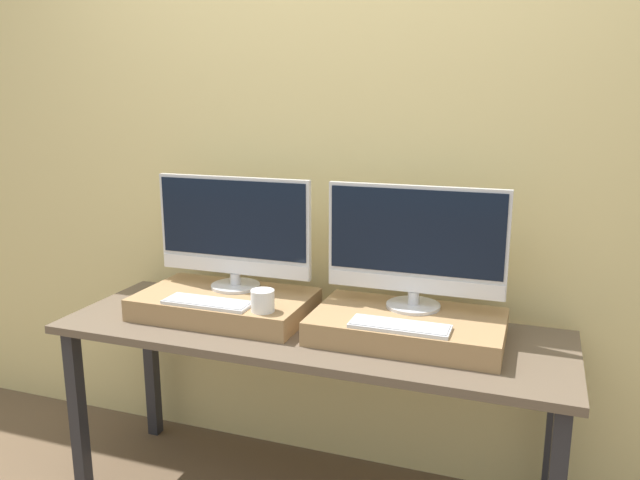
% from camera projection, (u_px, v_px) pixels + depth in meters
% --- Properties ---
extents(wall_back, '(8.00, 0.04, 2.60)m').
position_uv_depth(wall_back, '(341.00, 161.00, 2.49)').
color(wall_back, '#DBC684').
rests_on(wall_back, ground_plane).
extents(workbench, '(1.86, 0.61, 0.72)m').
position_uv_depth(workbench, '(309.00, 348.00, 2.30)').
color(workbench, brown).
rests_on(workbench, ground_plane).
extents(wooden_riser_left, '(0.66, 0.40, 0.08)m').
position_uv_depth(wooden_riser_left, '(225.00, 304.00, 2.41)').
color(wooden_riser_left, '#99754C').
rests_on(wooden_riser_left, workbench).
extents(monitor_left, '(0.64, 0.20, 0.44)m').
position_uv_depth(monitor_left, '(234.00, 230.00, 2.43)').
color(monitor_left, silver).
rests_on(monitor_left, wooden_riser_left).
extents(keyboard_left, '(0.33, 0.11, 0.01)m').
position_uv_depth(keyboard_left, '(208.00, 302.00, 2.28)').
color(keyboard_left, silver).
rests_on(keyboard_left, wooden_riser_left).
extents(mug, '(0.08, 0.08, 0.08)m').
position_uv_depth(mug, '(263.00, 301.00, 2.20)').
color(mug, white).
rests_on(mug, wooden_riser_left).
extents(wooden_riser_right, '(0.66, 0.40, 0.08)m').
position_uv_depth(wooden_riser_right, '(408.00, 327.00, 2.18)').
color(wooden_riser_right, '#99754C').
rests_on(wooden_riser_right, workbench).
extents(monitor_right, '(0.64, 0.20, 0.44)m').
position_uv_depth(monitor_right, '(415.00, 245.00, 2.20)').
color(monitor_right, silver).
rests_on(monitor_right, wooden_riser_right).
extents(keyboard_right, '(0.33, 0.11, 0.01)m').
position_uv_depth(keyboard_right, '(400.00, 326.00, 2.05)').
color(keyboard_right, silver).
rests_on(keyboard_right, wooden_riser_right).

